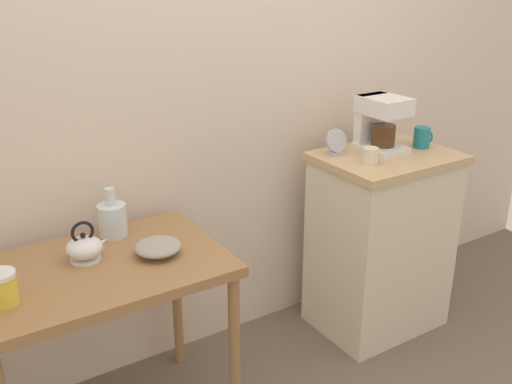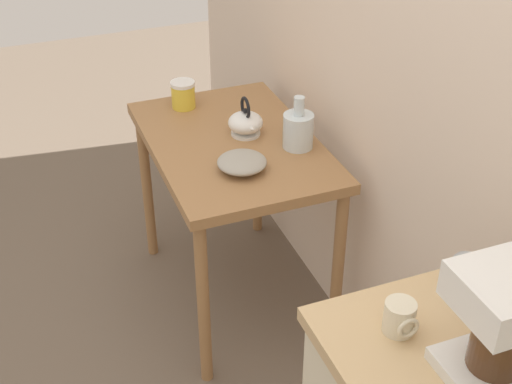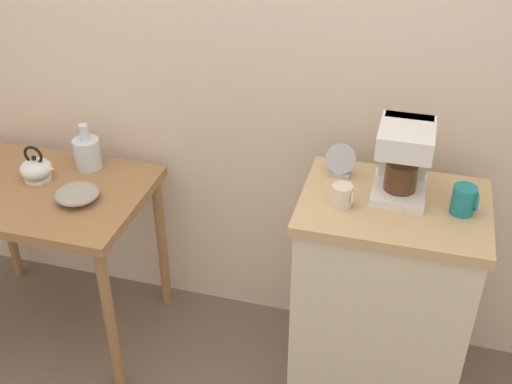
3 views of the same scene
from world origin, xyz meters
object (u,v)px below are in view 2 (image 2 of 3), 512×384
(canister_enamel, at_px, (183,94))
(table_clock, at_px, (465,280))
(teakettle, at_px, (246,123))
(mug_small_cream, at_px, (400,318))
(bowl_stoneware, at_px, (241,163))
(glass_carafe_vase, at_px, (298,129))

(canister_enamel, height_order, table_clock, table_clock)
(teakettle, distance_m, mug_small_cream, 1.28)
(bowl_stoneware, bearing_deg, table_clock, 10.72)
(bowl_stoneware, relative_size, glass_carafe_vase, 0.87)
(glass_carafe_vase, xyz_separation_m, mug_small_cream, (1.11, -0.26, 0.14))
(bowl_stoneware, distance_m, canister_enamel, 0.55)
(bowl_stoneware, bearing_deg, teakettle, 155.69)
(table_clock, bearing_deg, bowl_stoneware, -169.28)
(teakettle, height_order, table_clock, table_clock)
(glass_carafe_vase, bearing_deg, table_clock, -3.50)
(teakettle, relative_size, glass_carafe_vase, 0.80)
(canister_enamel, bearing_deg, bowl_stoneware, 4.71)
(glass_carafe_vase, bearing_deg, teakettle, -137.07)
(mug_small_cream, xyz_separation_m, table_clock, (-0.04, 0.19, 0.02))
(table_clock, bearing_deg, canister_enamel, -171.40)
(bowl_stoneware, distance_m, table_clock, 1.02)
(mug_small_cream, bearing_deg, teakettle, 174.86)
(bowl_stoneware, height_order, canister_enamel, canister_enamel)
(bowl_stoneware, height_order, glass_carafe_vase, glass_carafe_vase)
(table_clock, bearing_deg, glass_carafe_vase, 176.50)
(teakettle, xyz_separation_m, canister_enamel, (-0.31, -0.15, 0.01))
(glass_carafe_vase, height_order, mug_small_cream, mug_small_cream)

